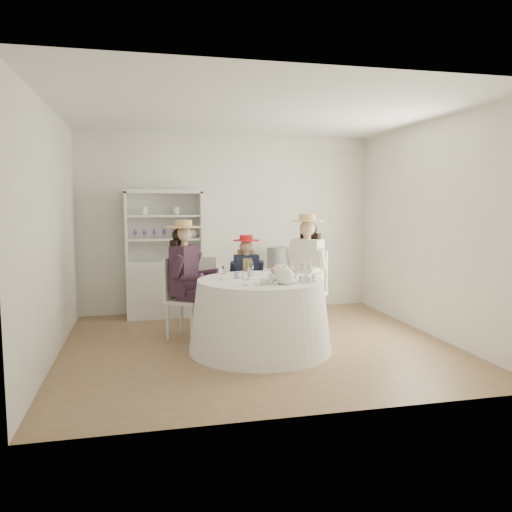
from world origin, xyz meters
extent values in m
plane|color=brown|center=(0.00, 0.00, 0.00)|extent=(4.50, 4.50, 0.00)
plane|color=white|center=(0.00, 0.00, 2.70)|extent=(4.50, 4.50, 0.00)
plane|color=silver|center=(0.00, 2.00, 1.35)|extent=(4.50, 0.00, 4.50)
plane|color=silver|center=(0.00, -2.00, 1.35)|extent=(4.50, 0.00, 4.50)
plane|color=silver|center=(-2.25, 0.00, 1.35)|extent=(0.00, 4.50, 4.50)
plane|color=silver|center=(2.25, 0.00, 1.35)|extent=(0.00, 4.50, 4.50)
cone|color=white|center=(-0.02, -0.19, 0.40)|extent=(1.62, 1.62, 0.80)
cylinder|color=white|center=(-0.02, -0.19, 0.81)|extent=(1.42, 1.42, 0.02)
cube|color=silver|center=(-1.00, 1.75, 0.41)|extent=(1.17, 0.68, 0.82)
cube|color=silver|center=(-1.00, 1.93, 1.33)|extent=(1.07, 0.31, 1.01)
cube|color=silver|center=(-1.00, 1.75, 1.83)|extent=(1.17, 0.68, 0.05)
cube|color=silver|center=(-1.53, 1.75, 1.33)|extent=(0.14, 0.41, 1.01)
cube|color=silver|center=(-0.46, 1.75, 1.33)|extent=(0.14, 0.41, 1.01)
cube|color=silver|center=(-1.00, 1.75, 1.15)|extent=(1.09, 0.62, 0.03)
cube|color=silver|center=(-1.00, 1.75, 1.48)|extent=(1.09, 0.62, 0.03)
sphere|color=white|center=(-0.58, 1.75, 1.22)|extent=(0.13, 0.13, 0.13)
cube|color=silver|center=(0.68, 1.65, 0.34)|extent=(0.57, 0.57, 0.69)
cylinder|color=black|center=(0.68, 1.65, 0.85)|extent=(0.38, 0.38, 0.31)
cube|color=silver|center=(-0.80, 0.50, 0.47)|extent=(0.58, 0.58, 0.04)
cylinder|color=silver|center=(-0.75, 0.27, 0.23)|extent=(0.04, 0.04, 0.46)
cylinder|color=silver|center=(-0.56, 0.54, 0.23)|extent=(0.04, 0.04, 0.46)
cylinder|color=silver|center=(-1.03, 0.45, 0.23)|extent=(0.04, 0.04, 0.46)
cylinder|color=silver|center=(-0.84, 0.73, 0.23)|extent=(0.04, 0.04, 0.46)
cube|color=silver|center=(-0.95, 0.60, 0.75)|extent=(0.25, 0.35, 0.52)
cube|color=black|center=(-0.81, 0.51, 0.85)|extent=(0.38, 0.43, 0.60)
cube|color=black|center=(-0.74, 0.35, 0.55)|extent=(0.37, 0.31, 0.12)
cylinder|color=black|center=(-0.62, 0.27, 0.24)|extent=(0.10, 0.10, 0.48)
cylinder|color=black|center=(-0.90, 0.31, 0.92)|extent=(0.20, 0.18, 0.29)
cube|color=black|center=(-0.64, 0.51, 0.55)|extent=(0.37, 0.31, 0.12)
cylinder|color=black|center=(-0.52, 0.43, 0.24)|extent=(0.10, 0.10, 0.48)
cylinder|color=black|center=(-0.66, 0.67, 0.92)|extent=(0.20, 0.18, 0.29)
cylinder|color=#D8A889|center=(-0.81, 0.51, 1.17)|extent=(0.09, 0.09, 0.08)
sphere|color=#D8A889|center=(-0.81, 0.51, 1.29)|extent=(0.20, 0.20, 0.20)
sphere|color=black|center=(-0.85, 0.54, 1.27)|extent=(0.20, 0.20, 0.20)
cube|color=black|center=(-0.88, 0.56, 1.03)|extent=(0.21, 0.25, 0.39)
cylinder|color=tan|center=(-0.81, 0.51, 1.38)|extent=(0.42, 0.42, 0.01)
cylinder|color=tan|center=(-0.81, 0.51, 1.42)|extent=(0.21, 0.21, 0.08)
cube|color=silver|center=(0.04, 0.85, 0.40)|extent=(0.37, 0.37, 0.04)
cylinder|color=silver|center=(-0.11, 0.71, 0.19)|extent=(0.03, 0.03, 0.39)
cylinder|color=silver|center=(0.18, 0.70, 0.19)|extent=(0.03, 0.03, 0.39)
cylinder|color=silver|center=(-0.10, 0.99, 0.19)|extent=(0.03, 0.03, 0.39)
cylinder|color=silver|center=(0.19, 0.98, 0.19)|extent=(0.03, 0.03, 0.39)
cube|color=silver|center=(0.05, 1.01, 0.64)|extent=(0.34, 0.04, 0.44)
cube|color=#191E33|center=(0.04, 0.87, 0.73)|extent=(0.32, 0.19, 0.51)
cube|color=tan|center=(0.04, 0.87, 0.73)|extent=(0.13, 0.20, 0.44)
cube|color=#191E33|center=(-0.04, 0.74, 0.47)|extent=(0.13, 0.30, 0.11)
cylinder|color=#191E33|center=(-0.05, 0.62, 0.20)|extent=(0.09, 0.09, 0.41)
cylinder|color=#191E33|center=(-0.14, 0.84, 0.79)|extent=(0.09, 0.16, 0.24)
cube|color=#191E33|center=(0.12, 0.74, 0.47)|extent=(0.13, 0.30, 0.11)
cylinder|color=#191E33|center=(0.11, 0.62, 0.20)|extent=(0.09, 0.09, 0.41)
cylinder|color=#191E33|center=(0.22, 0.82, 0.79)|extent=(0.09, 0.16, 0.24)
cylinder|color=#D8A889|center=(0.04, 0.87, 1.00)|extent=(0.08, 0.08, 0.07)
sphere|color=#D8A889|center=(0.04, 0.87, 1.10)|extent=(0.17, 0.17, 0.17)
sphere|color=tan|center=(0.04, 0.91, 1.08)|extent=(0.17, 0.17, 0.17)
cube|color=tan|center=(0.04, 0.94, 0.88)|extent=(0.21, 0.08, 0.34)
cylinder|color=red|center=(0.04, 0.87, 1.18)|extent=(0.35, 0.35, 0.01)
cylinder|color=red|center=(0.04, 0.87, 1.21)|extent=(0.18, 0.18, 0.07)
cube|color=silver|center=(0.76, 0.50, 0.49)|extent=(0.61, 0.61, 0.04)
cylinder|color=silver|center=(0.51, 0.51, 0.24)|extent=(0.04, 0.04, 0.48)
cylinder|color=silver|center=(0.75, 0.25, 0.24)|extent=(0.04, 0.04, 0.48)
cylinder|color=silver|center=(0.77, 0.75, 0.24)|extent=(0.04, 0.04, 0.48)
cylinder|color=silver|center=(1.01, 0.49, 0.24)|extent=(0.04, 0.04, 0.48)
cube|color=silver|center=(0.90, 0.63, 0.78)|extent=(0.31, 0.32, 0.54)
cube|color=white|center=(0.78, 0.51, 0.89)|extent=(0.43, 0.43, 0.63)
cube|color=white|center=(0.60, 0.48, 0.58)|extent=(0.37, 0.36, 0.13)
cylinder|color=white|center=(0.49, 0.38, 0.25)|extent=(0.11, 0.11, 0.50)
cylinder|color=white|center=(0.59, 0.65, 0.97)|extent=(0.20, 0.20, 0.30)
cube|color=white|center=(0.73, 0.34, 0.58)|extent=(0.37, 0.36, 0.13)
cylinder|color=white|center=(0.62, 0.24, 0.25)|extent=(0.11, 0.11, 0.50)
cylinder|color=white|center=(0.90, 0.32, 0.97)|extent=(0.20, 0.20, 0.30)
cylinder|color=#D8A889|center=(0.78, 0.51, 1.23)|extent=(0.10, 0.10, 0.09)
sphere|color=#D8A889|center=(0.78, 0.51, 1.35)|extent=(0.21, 0.21, 0.21)
sphere|color=black|center=(0.81, 0.55, 1.33)|extent=(0.21, 0.21, 0.21)
cube|color=black|center=(0.84, 0.57, 1.07)|extent=(0.24, 0.25, 0.41)
cylinder|color=tan|center=(0.78, 0.51, 1.44)|extent=(0.43, 0.43, 0.01)
cylinder|color=tan|center=(0.78, 0.51, 1.49)|extent=(0.22, 0.22, 0.09)
cube|color=silver|center=(-0.47, 1.22, 0.44)|extent=(0.49, 0.49, 0.04)
cylinder|color=silver|center=(-0.28, 1.32, 0.22)|extent=(0.04, 0.04, 0.43)
cylinder|color=silver|center=(-0.58, 1.41, 0.22)|extent=(0.04, 0.04, 0.43)
cylinder|color=silver|center=(-0.37, 1.02, 0.22)|extent=(0.04, 0.04, 0.43)
cylinder|color=silver|center=(-0.67, 1.11, 0.22)|extent=(0.04, 0.04, 0.43)
cube|color=silver|center=(-0.53, 1.05, 0.71)|extent=(0.36, 0.14, 0.49)
imported|color=white|center=(-0.26, -0.07, 0.85)|extent=(0.09, 0.09, 0.06)
imported|color=white|center=(-0.09, 0.06, 0.85)|extent=(0.07, 0.07, 0.07)
imported|color=white|center=(0.29, -0.12, 0.85)|extent=(0.12, 0.12, 0.08)
imported|color=white|center=(0.15, -0.29, 0.84)|extent=(0.24, 0.24, 0.05)
sphere|color=#DA6D7C|center=(0.27, -0.18, 0.90)|extent=(0.06, 0.06, 0.06)
sphere|color=white|center=(0.25, -0.15, 0.90)|extent=(0.06, 0.06, 0.06)
sphere|color=#DA6D7C|center=(0.21, -0.13, 0.90)|extent=(0.06, 0.06, 0.06)
sphere|color=white|center=(0.17, -0.15, 0.90)|extent=(0.06, 0.06, 0.06)
sphere|color=#DA6D7C|center=(0.16, -0.18, 0.90)|extent=(0.06, 0.06, 0.06)
sphere|color=white|center=(0.17, -0.22, 0.90)|extent=(0.06, 0.06, 0.06)
sphere|color=#DA6D7C|center=(0.21, -0.24, 0.90)|extent=(0.06, 0.06, 0.06)
sphere|color=white|center=(0.25, -0.22, 0.90)|extent=(0.06, 0.06, 0.06)
sphere|color=white|center=(0.16, -0.57, 0.91)|extent=(0.20, 0.20, 0.20)
cylinder|color=white|center=(0.28, -0.57, 0.92)|extent=(0.12, 0.03, 0.10)
cylinder|color=white|center=(0.16, -0.57, 1.01)|extent=(0.04, 0.04, 0.02)
cylinder|color=white|center=(-0.03, -0.54, 0.82)|extent=(0.25, 0.25, 0.01)
cube|color=beige|center=(-0.08, -0.56, 0.85)|extent=(0.06, 0.04, 0.03)
cube|color=beige|center=(-0.03, -0.54, 0.86)|extent=(0.07, 0.05, 0.03)
cube|color=beige|center=(0.02, -0.52, 0.85)|extent=(0.07, 0.06, 0.03)
cube|color=beige|center=(-0.05, -0.50, 0.86)|extent=(0.07, 0.07, 0.03)
cube|color=beige|center=(0.00, -0.58, 0.85)|extent=(0.06, 0.07, 0.03)
cylinder|color=white|center=(0.44, -0.49, 0.82)|extent=(0.22, 0.22, 0.01)
cylinder|color=white|center=(0.44, -0.49, 0.89)|extent=(0.02, 0.02, 0.15)
cylinder|color=white|center=(0.44, -0.49, 0.96)|extent=(0.17, 0.17, 0.01)
camera|label=1|loc=(-1.30, -5.61, 1.69)|focal=35.00mm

